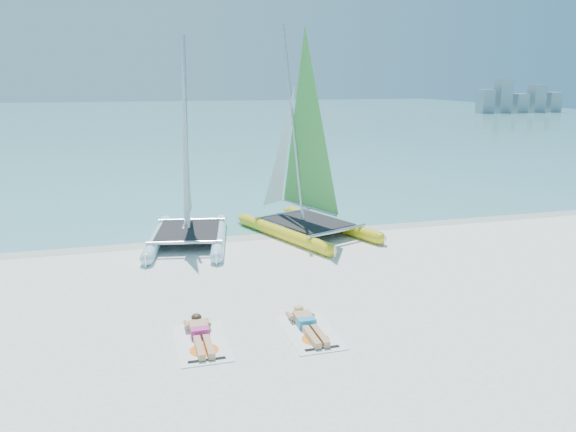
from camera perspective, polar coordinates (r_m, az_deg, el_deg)
The scene contains 10 objects.
ground at distance 13.73m, azimuth 1.00°, elevation -7.87°, with size 140.00×140.00×0.00m, color white.
sea at distance 75.47m, azimuth -13.15°, elevation 9.60°, with size 140.00×115.00×0.01m, color #6FB8BA.
wet_sand_strip at distance 18.79m, azimuth -3.85°, elevation -1.87°, with size 140.00×1.40×0.01m, color beige.
distant_skyline at distance 93.88m, azimuth 22.33°, elevation 10.89°, with size 14.00×2.00×5.00m.
catamaran_blue at distance 17.74m, azimuth -10.29°, elevation 3.52°, with size 3.19×5.19×6.60m.
catamaran_yellow at distance 18.72m, azimuth 1.09°, elevation 5.04°, with size 4.16×5.70×7.04m.
towel_a at distance 11.45m, azimuth -8.76°, elevation -12.60°, with size 1.00×1.85×0.02m, color white.
sunbather_a at distance 11.58m, azimuth -8.90°, elevation -11.70°, with size 0.37×1.73×0.26m.
towel_b at distance 11.75m, azimuth 2.26°, elevation -11.73°, with size 1.00×1.85×0.02m, color white.
sunbather_b at distance 11.87m, azimuth 1.97°, elevation -10.87°, with size 0.37×1.73×0.26m.
Camera 1 is at (-3.70, -12.21, 5.07)m, focal length 35.00 mm.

